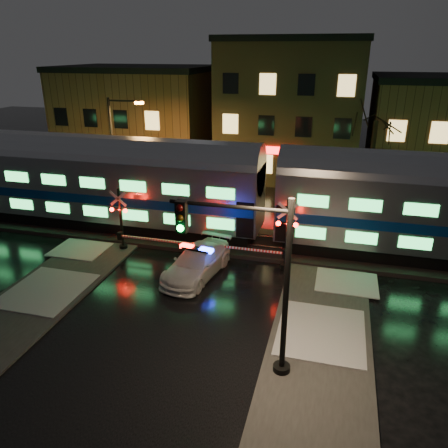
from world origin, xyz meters
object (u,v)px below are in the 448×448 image
Objects in this scene: traffic_light at (255,284)px; streetlight at (116,147)px; police_car at (197,263)px; crossing_signal_left at (126,226)px; crossing_signal_right at (279,241)px.

traffic_light is 19.62m from streetlight.
crossing_signal_left is at bearing 169.01° from police_car.
police_car is 4.43m from crossing_signal_right.
streetlight is at bearing 120.11° from crossing_signal_left.
streetlight reaches higher than traffic_light.
traffic_light reaches higher than crossing_signal_left.
crossing_signal_left is 12.25m from traffic_light.
traffic_light reaches higher than police_car.
crossing_signal_left is 8.32m from streetlight.
traffic_light is 0.84× the size of streetlight.
streetlight is at bearing 122.50° from traffic_light.
traffic_light is at bearing -46.55° from police_car.
streetlight is (-12.89, 14.76, 1.01)m from traffic_light.
crossing_signal_left is (-4.79, 1.80, 0.79)m from police_car.
crossing_signal_left is at bearing -59.89° from streetlight.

